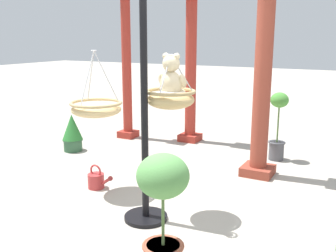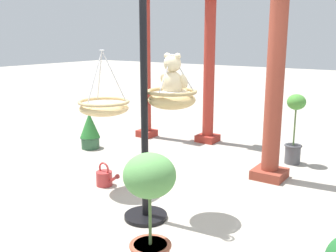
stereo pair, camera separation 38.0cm
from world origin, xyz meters
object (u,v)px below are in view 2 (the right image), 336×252
Objects in this scene: greenhouse_pillar_right at (276,73)px; potted_plant_conical_shrub at (90,130)px; watering_can at (105,178)px; greenhouse_pillar_left at (209,72)px; teddy_bear at (173,79)px; potted_plant_fern_front at (294,128)px; hanging_basket_left_high at (104,107)px; hanging_basket_with_teddy at (172,98)px; display_pole_central at (145,153)px; potted_plant_broad_leaf at (150,203)px; greenhouse_pillar_far_back at (146,69)px.

potted_plant_conical_shrub is (-2.96, -0.32, -1.08)m from greenhouse_pillar_right.
greenhouse_pillar_left is at bearing 89.00° from watering_can.
potted_plant_fern_front is (0.54, 2.35, -0.89)m from teddy_bear.
hanging_basket_left_high is at bearing 174.62° from teddy_bear.
hanging_basket_left_high reaches higher than watering_can.
hanging_basket_with_teddy is at bearing -27.14° from potted_plant_conical_shrub.
potted_plant_fern_front is at bearing 75.22° from display_pole_central.
teddy_bear is 1.73m from watering_can.
potted_plant_broad_leaf is (0.61, -0.73, -0.11)m from display_pole_central.
potted_plant_conical_shrub is 3.71m from potted_plant_broad_leaf.
teddy_bear is 0.15× the size of greenhouse_pillar_right.
hanging_basket_left_high is 0.77× the size of potted_plant_broad_leaf.
greenhouse_pillar_right is (1.56, -1.16, 0.16)m from greenhouse_pillar_left.
potted_plant_fern_front is 3.22m from potted_plant_conical_shrub.
greenhouse_pillar_left is 2.49× the size of potted_plant_fern_front.
potted_plant_conical_shrub is at bearing 146.85° from display_pole_central.
hanging_basket_left_high is at bearing -124.96° from potted_plant_fern_front.
display_pole_central is 2.72m from potted_plant_fern_front.
potted_plant_conical_shrub is 1.73× the size of watering_can.
hanging_basket_left_high reaches higher than potted_plant_fern_front.
display_pole_central is 5.22× the size of teddy_bear.
potted_plant_broad_leaf is at bearing -36.25° from watering_can.
potted_plant_broad_leaf reaches higher than watering_can.
display_pole_central is 4.26× the size of hanging_basket_with_teddy.
greenhouse_pillar_left is 2.81m from watering_can.
hanging_basket_with_teddy is 0.89× the size of potted_plant_conical_shrub.
greenhouse_pillar_far_back is 4.30× the size of potted_plant_conical_shrub.
hanging_basket_with_teddy is 2.93m from potted_plant_conical_shrub.
hanging_basket_left_high reaches higher than teddy_bear.
teddy_bear is at bearing 90.00° from hanging_basket_with_teddy.
greenhouse_pillar_far_back is 2.65× the size of potted_plant_broad_leaf.
potted_plant_broad_leaf is at bearing -36.41° from hanging_basket_left_high.
greenhouse_pillar_left reaches higher than potted_plant_fern_front.
teddy_bear is 1.25× the size of watering_can.
greenhouse_pillar_far_back is (-2.67, 0.85, -0.13)m from greenhouse_pillar_right.
hanging_basket_with_teddy reaches higher than potted_plant_fern_front.
display_pole_central reaches higher than potted_plant_fern_front.
hanging_basket_with_teddy is 1.26m from potted_plant_broad_leaf.
watering_can is (-0.97, 0.43, -0.59)m from display_pole_central.
teddy_bear is (0.15, 0.27, 0.72)m from display_pole_central.
watering_can is at bearing -138.64° from greenhouse_pillar_right.
display_pole_central is 0.90× the size of greenhouse_pillar_left.
greenhouse_pillar_right is (0.48, 1.59, 0.16)m from hanging_basket_with_teddy.
greenhouse_pillar_left is at bearing 112.37° from potted_plant_broad_leaf.
watering_can is at bearing 172.19° from teddy_bear.
potted_plant_conical_shrub is (-1.40, -1.48, -0.92)m from greenhouse_pillar_left.
watering_can is (-1.58, 1.16, -0.48)m from potted_plant_broad_leaf.
greenhouse_pillar_right is 2.80× the size of potted_plant_fern_front.
potted_plant_broad_leaf reaches higher than potted_plant_conical_shrub.
display_pole_central reaches higher than hanging_basket_left_high.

